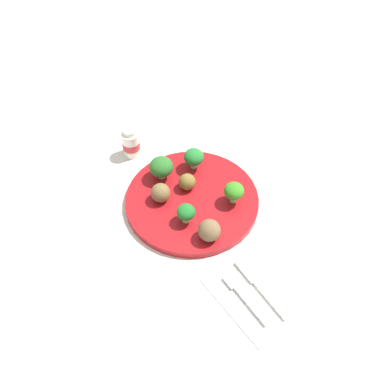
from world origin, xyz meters
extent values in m
plane|color=silver|center=(0.00, 0.00, 0.00)|extent=(4.00, 4.00, 0.00)
cylinder|color=maroon|center=(0.00, 0.00, 0.01)|extent=(0.28, 0.28, 0.02)
cylinder|color=#9EBB81|center=(0.09, 0.02, 0.02)|extent=(0.01, 0.01, 0.01)
ellipsoid|color=#286225|center=(0.09, 0.02, 0.05)|extent=(0.05, 0.05, 0.04)
cylinder|color=#94BF72|center=(0.07, -0.05, 0.02)|extent=(0.01, 0.01, 0.02)
ellipsoid|color=#226E2C|center=(0.07, -0.05, 0.05)|extent=(0.04, 0.04, 0.03)
cylinder|color=#9CC870|center=(-0.04, 0.04, 0.02)|extent=(0.02, 0.02, 0.01)
ellipsoid|color=#1E6A27|center=(-0.04, 0.04, 0.04)|extent=(0.04, 0.04, 0.03)
cylinder|color=#8FCA6B|center=(-0.05, -0.07, 0.02)|extent=(0.01, 0.01, 0.02)
ellipsoid|color=#367F20|center=(-0.05, -0.07, 0.05)|extent=(0.04, 0.04, 0.03)
sphere|color=brown|center=(-0.10, 0.03, 0.04)|extent=(0.04, 0.04, 0.04)
sphere|color=brown|center=(0.03, 0.06, 0.04)|extent=(0.04, 0.04, 0.04)
sphere|color=brown|center=(0.03, -0.01, 0.03)|extent=(0.04, 0.04, 0.04)
cube|color=white|center=(-0.25, 0.02, 0.00)|extent=(0.18, 0.13, 0.01)
cube|color=silver|center=(-0.26, 0.04, 0.01)|extent=(0.09, 0.01, 0.01)
cube|color=silver|center=(-0.20, 0.04, 0.01)|extent=(0.03, 0.02, 0.01)
cube|color=white|center=(-0.27, 0.01, 0.01)|extent=(0.09, 0.01, 0.01)
cube|color=silver|center=(-0.20, 0.01, 0.01)|extent=(0.06, 0.02, 0.01)
cylinder|color=white|center=(0.20, 0.04, 0.03)|extent=(0.04, 0.04, 0.06)
cylinder|color=red|center=(0.20, 0.04, 0.03)|extent=(0.04, 0.04, 0.02)
cylinder|color=silver|center=(0.20, 0.04, 0.07)|extent=(0.03, 0.03, 0.01)
camera|label=1|loc=(-0.56, 0.36, 0.80)|focal=46.09mm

